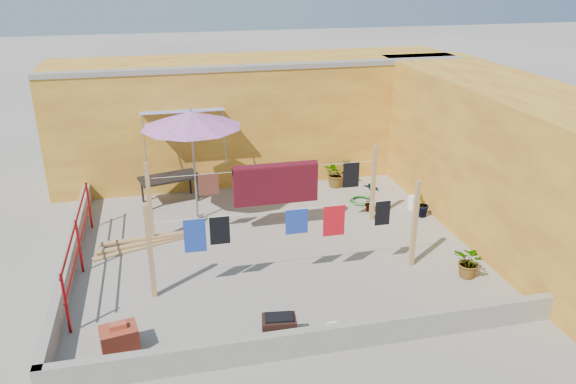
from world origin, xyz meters
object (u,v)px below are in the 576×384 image
at_px(water_jug_b, 413,203).
at_px(green_hose, 361,201).
at_px(brazier, 279,329).
at_px(white_basin, 336,331).
at_px(brick_stack, 120,339).
at_px(patio_umbrella, 191,120).
at_px(outdoor_table, 169,179).
at_px(plant_back_a, 336,173).
at_px(water_jug_a, 412,202).

distance_m(water_jug_b, green_hose, 1.29).
xyz_separation_m(brazier, white_basin, (0.94, 0.00, -0.19)).
bearing_deg(brick_stack, brazier, -8.12).
bearing_deg(white_basin, patio_umbrella, 110.42).
height_order(brazier, white_basin, brazier).
height_order(outdoor_table, plant_back_a, plant_back_a).
xyz_separation_m(water_jug_a, plant_back_a, (-1.37, 1.80, 0.24)).
bearing_deg(patio_umbrella, water_jug_b, -6.39).
height_order(brick_stack, brazier, brick_stack).
relative_size(brick_stack, water_jug_b, 1.70).
height_order(patio_umbrella, water_jug_b, patio_umbrella).
bearing_deg(water_jug_a, brick_stack, -148.99).
bearing_deg(plant_back_a, green_hose, -76.74).
xyz_separation_m(brazier, plant_back_a, (2.91, 6.20, 0.15)).
distance_m(patio_umbrella, water_jug_a, 5.67).
relative_size(brazier, white_basin, 1.23).
bearing_deg(outdoor_table, patio_umbrella, -64.89).
distance_m(brick_stack, plant_back_a, 7.94).
bearing_deg(green_hose, water_jug_b, -31.99).
height_order(brick_stack, white_basin, brick_stack).
xyz_separation_m(water_jug_a, water_jug_b, (-0.00, -0.06, 0.02)).
xyz_separation_m(outdoor_table, brazier, (1.47, -6.14, -0.37)).
relative_size(brick_stack, water_jug_a, 1.95).
relative_size(patio_umbrella, green_hose, 4.69).
distance_m(brazier, plant_back_a, 6.85).
height_order(brick_stack, plant_back_a, plant_back_a).
distance_m(brick_stack, water_jug_a, 7.86).
xyz_separation_m(patio_umbrella, outdoor_table, (-0.57, 1.23, -1.79)).
height_order(brazier, water_jug_a, brazier).
bearing_deg(outdoor_table, white_basin, -68.61).
bearing_deg(water_jug_a, white_basin, -127.24).
bearing_deg(white_basin, outdoor_table, 111.39).
bearing_deg(brazier, brick_stack, 171.88).
height_order(white_basin, water_jug_b, water_jug_b).
bearing_deg(water_jug_a, patio_umbrella, 174.31).
height_order(patio_umbrella, brick_stack, patio_umbrella).
bearing_deg(outdoor_table, water_jug_b, -17.44).
bearing_deg(patio_umbrella, water_jug_a, -5.69).
xyz_separation_m(outdoor_table, water_jug_a, (5.75, -1.74, -0.46)).
relative_size(white_basin, water_jug_a, 1.46).
height_order(brazier, green_hose, brazier).
height_order(water_jug_a, plant_back_a, plant_back_a).
xyz_separation_m(patio_umbrella, white_basin, (1.83, -4.91, -2.35)).
relative_size(patio_umbrella, water_jug_a, 8.33).
distance_m(brick_stack, white_basin, 3.41).
distance_m(white_basin, water_jug_b, 5.47).
height_order(water_jug_b, green_hose, water_jug_b).
xyz_separation_m(patio_umbrella, water_jug_a, (5.17, -0.52, -2.25)).
bearing_deg(brick_stack, water_jug_b, 30.61).
relative_size(patio_umbrella, white_basin, 5.71).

